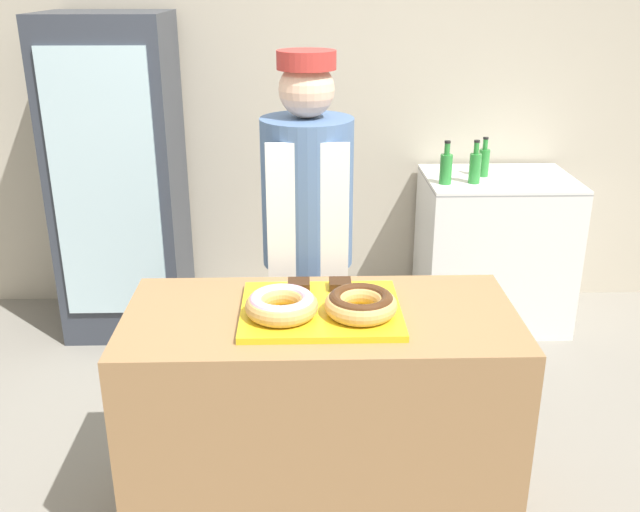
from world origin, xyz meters
name	(u,v)px	position (x,y,z in m)	size (l,w,h in m)	color
wall_back	(311,93)	(0.00, 2.13, 1.35)	(8.00, 0.06, 2.70)	#BCB29E
display_counter	(321,419)	(0.00, 0.00, 0.45)	(1.41, 0.67, 0.89)	#997047
serving_tray	(321,310)	(0.00, 0.00, 0.91)	(0.57, 0.46, 0.02)	yellow
donut_light_glaze	(282,304)	(-0.14, -0.06, 0.96)	(0.25, 0.25, 0.08)	tan
donut_chocolate_glaze	(361,303)	(0.14, -0.06, 0.96)	(0.25, 0.25, 0.08)	tan
brownie_back_left	(299,285)	(-0.08, 0.16, 0.93)	(0.08, 0.08, 0.03)	#382111
brownie_back_right	(340,284)	(0.08, 0.16, 0.93)	(0.08, 0.08, 0.03)	#382111
baker_person	(308,245)	(-0.04, 0.62, 0.92)	(0.39, 0.39, 1.74)	#4C4C51
beverage_fridge	(120,179)	(-1.12, 1.74, 0.92)	(0.69, 0.64, 1.84)	#333842
chest_freezer	(493,249)	(1.10, 1.74, 0.46)	(0.87, 0.65, 0.92)	white
bottle_green	(475,167)	(0.92, 1.62, 1.01)	(0.07, 0.07, 0.25)	#2D8C38
bottle_green_b	(446,167)	(0.75, 1.61, 1.01)	(0.07, 0.07, 0.25)	#2D8C38
bottle_green_b_b	(484,161)	(1.01, 1.77, 1.01)	(0.06, 0.06, 0.23)	#2D8C38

